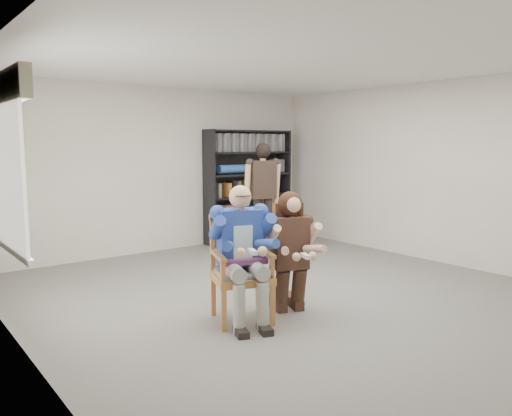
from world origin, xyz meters
TOP-DOWN VIEW (x-y plane):
  - room_shell at (0.00, 0.00)m, footprint 6.00×7.00m
  - floor at (0.00, 0.00)m, footprint 6.00×7.00m
  - window_left at (-2.95, 1.00)m, footprint 0.16×2.00m
  - armchair at (-0.99, -0.18)m, footprint 0.82×0.80m
  - seated_man at (-0.99, -0.18)m, footprint 0.88×1.02m
  - kneeling_woman at (-0.41, -0.30)m, footprint 0.83×1.02m
  - bookshelf at (1.70, 3.28)m, footprint 1.80×0.38m
  - standing_man at (1.06, 2.05)m, footprint 0.64×0.48m

SIDE VIEW (x-z plane):
  - floor at x=0.00m, z-range -0.01..0.01m
  - armchair at x=-0.99m, z-range 0.00..1.11m
  - kneeling_woman at x=-0.41m, z-range 0.00..1.32m
  - seated_man at x=-0.99m, z-range 0.00..1.44m
  - standing_man at x=1.06m, z-range 0.00..1.85m
  - bookshelf at x=1.70m, z-range 0.00..2.10m
  - room_shell at x=0.00m, z-range 0.00..2.80m
  - window_left at x=-2.95m, z-range 0.76..2.50m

